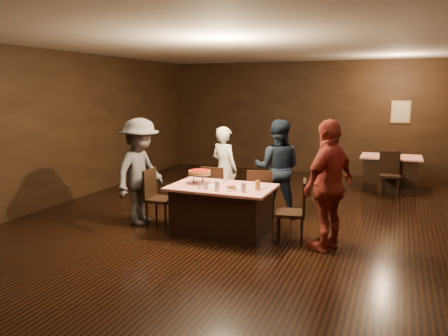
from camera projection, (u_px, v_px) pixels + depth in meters
The scene contains 23 objects.
room at pixel (257, 96), 7.10m from camera, with size 10.00×10.04×3.02m.
main_table at pixel (222, 210), 6.85m from camera, with size 1.60×1.00×0.77m, color red.
back_table at pixel (390, 173), 9.92m from camera, with size 1.30×0.90×0.77m, color red.
chair_far_left at pixel (217, 192), 7.67m from camera, with size 0.42×0.42×0.95m, color black.
chair_far_right at pixel (260, 196), 7.37m from camera, with size 0.42×0.42×0.95m, color black.
chair_end_left at pixel (160, 198), 7.24m from camera, with size 0.42×0.42×0.95m, color black.
chair_end_right at pixel (291, 212), 6.43m from camera, with size 0.42×0.42×0.95m, color black.
chair_back_near at pixel (390, 174), 9.27m from camera, with size 0.42×0.42×0.95m, color black.
chair_back_far at pixel (391, 165), 10.46m from camera, with size 0.42×0.42×0.95m, color black.
diner_white_jacket at pixel (224, 169), 8.06m from camera, with size 0.58×0.38×1.59m, color white.
diner_navy_hoodie at pixel (277, 168), 7.74m from camera, with size 0.84×0.66×1.74m, color black.
diner_grey_knit at pixel (140, 172), 7.31m from camera, with size 1.15×0.66×1.79m, color #505054.
diner_red_shirt at pixel (329, 186), 6.09m from camera, with size 1.09×0.45×1.86m, color maroon.
pizza_stand at pixel (200, 172), 6.94m from camera, with size 0.38×0.38×0.22m.
plate_with_slice at pixel (233, 188), 6.52m from camera, with size 0.25×0.25×0.06m.
plate_empty at pixel (258, 186), 6.72m from camera, with size 0.25×0.25×0.01m, color white.
glass_front_left at pixel (217, 186), 6.48m from camera, with size 0.08×0.08×0.14m, color silver.
glass_front_right at pixel (244, 187), 6.38m from camera, with size 0.08×0.08×0.14m, color silver.
glass_amber at pixel (258, 185), 6.50m from camera, with size 0.08×0.08×0.14m, color #BF7F26.
glass_back at pixel (226, 178), 7.06m from camera, with size 0.08×0.08×0.14m, color silver.
condiments at pixel (204, 186), 6.58m from camera, with size 0.17×0.10×0.09m.
napkin_center at pixel (240, 187), 6.67m from camera, with size 0.16×0.16×0.01m, color white.
napkin_left at pixel (212, 186), 6.79m from camera, with size 0.16×0.16×0.01m, color white.
Camera 1 is at (2.20, -6.87, 2.24)m, focal length 35.00 mm.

